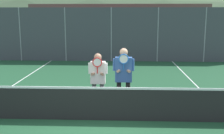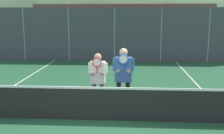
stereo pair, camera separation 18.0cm
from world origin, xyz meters
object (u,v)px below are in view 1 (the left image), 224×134
object	(u,v)px
car_left_of_center	(113,43)
car_center	(189,42)
player_leftmost	(98,77)
car_far_left	(37,43)
player_center_left	(124,74)

from	to	relation	value
car_left_of_center	car_center	xyz separation A→B (m)	(5.04, 0.07, 0.04)
player_leftmost	car_far_left	distance (m)	12.03
player_leftmost	car_left_of_center	distance (m)	10.72
player_leftmost	car_center	distance (m)	11.90
car_left_of_center	player_center_left	bearing A→B (deg)	-85.96
player_leftmost	car_left_of_center	size ratio (longest dim) A/B	0.41
player_center_left	car_far_left	xyz separation A→B (m)	(-5.94, 10.93, -0.25)
player_leftmost	car_far_left	world-z (taller)	player_leftmost
player_center_left	car_far_left	size ratio (longest dim) A/B	0.40
car_left_of_center	car_center	world-z (taller)	car_center
player_leftmost	car_center	world-z (taller)	car_center
car_center	player_center_left	bearing A→B (deg)	-111.51
car_far_left	player_center_left	bearing A→B (deg)	-61.49
player_leftmost	car_center	xyz separation A→B (m)	(5.02, 10.79, -0.06)
car_far_left	car_left_of_center	size ratio (longest dim) A/B	1.12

